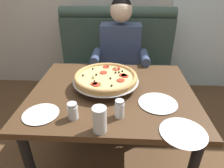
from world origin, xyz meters
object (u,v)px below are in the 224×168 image
diner_main (120,58)px  plate_near_right (41,113)px  shaker_parmesan (119,110)px  plate_near_left (158,102)px  pizza (106,78)px  shaker_pepper_flakes (73,112)px  patio_chair (192,40)px  booth_bench (116,74)px  dining_table (112,101)px  drinking_glass (100,121)px  plate_far_side (183,132)px

diner_main → plate_near_right: (-0.45, -0.96, 0.02)m
shaker_parmesan → plate_near_left: bearing=30.2°
pizza → shaker_pepper_flakes: size_ratio=4.76×
shaker_pepper_flakes → patio_chair: size_ratio=0.11×
diner_main → shaker_pepper_flakes: (-0.25, -0.98, 0.06)m
booth_bench → plate_near_left: size_ratio=5.50×
plate_near_right → dining_table: bearing=36.2°
booth_bench → shaker_pepper_flakes: (-0.21, -1.24, 0.37)m
diner_main → drinking_glass: (-0.09, -1.07, 0.08)m
shaker_parmesan → drinking_glass: (-0.10, -0.12, 0.02)m
pizza → plate_near_left: pizza is taller
plate_far_side → patio_chair: size_ratio=0.28×
diner_main → plate_near_left: diner_main is taller
shaker_pepper_flakes → pizza: bearing=66.7°
dining_table → pizza: pizza is taller
dining_table → pizza: size_ratio=2.41×
dining_table → plate_near_right: (-0.40, -0.29, 0.10)m
dining_table → plate_near_left: size_ratio=4.59×
pizza → plate_far_side: (0.43, -0.46, -0.06)m
booth_bench → diner_main: 0.41m
plate_near_right → plate_far_side: bearing=-8.3°
plate_near_right → booth_bench: bearing=71.8°
booth_bench → drinking_glass: size_ratio=9.41×
plate_near_left → patio_chair: patio_chair is taller
plate_near_right → patio_chair: (1.61, 2.28, -0.21)m
booth_bench → pizza: size_ratio=2.89×
booth_bench → plate_far_side: (0.38, -1.34, 0.34)m
patio_chair → pizza: bearing=-122.9°
shaker_pepper_flakes → plate_near_left: (0.50, 0.17, -0.03)m
plate_far_side → drinking_glass: (-0.43, -0.00, 0.05)m
diner_main → shaker_parmesan: bearing=-89.5°
shaker_parmesan → drinking_glass: drinking_glass is taller
diner_main → plate_far_side: 1.12m
shaker_pepper_flakes → patio_chair: 2.71m
dining_table → shaker_parmesan: bearing=-79.3°
pizza → plate_far_side: size_ratio=1.95×
pizza → plate_near_left: size_ratio=1.90×
drinking_glass → plate_near_right: bearing=162.0°
pizza → patio_chair: (1.26, 1.94, -0.27)m
booth_bench → dining_table: 0.96m
plate_far_side → drinking_glass: 0.43m
plate_near_right → drinking_glass: drinking_glass is taller
plate_near_right → patio_chair: 2.80m
plate_far_side → patio_chair: 2.55m
plate_near_right → plate_far_side: size_ratio=0.87×
plate_near_left → drinking_glass: bearing=-142.3°
diner_main → plate_near_right: bearing=-115.1°
pizza → plate_near_right: bearing=-135.8°
drinking_glass → plate_near_left: bearing=37.7°
diner_main → drinking_glass: size_ratio=8.86×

